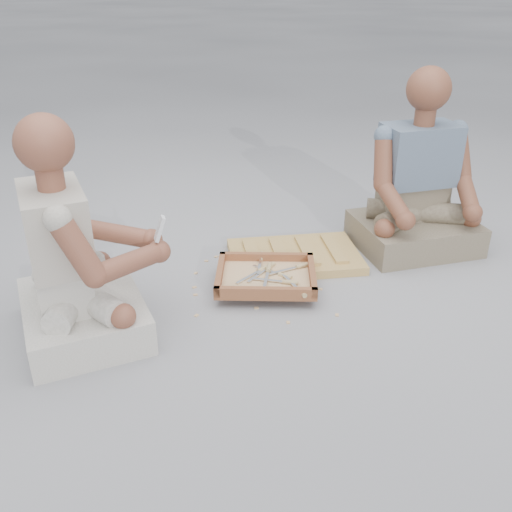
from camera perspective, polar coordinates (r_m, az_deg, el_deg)
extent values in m
plane|color=#95959A|center=(2.33, 2.28, -8.67)|extent=(60.00, 60.00, 0.00)
cube|color=#9F7B3D|center=(2.95, 3.88, -0.04)|extent=(0.67, 0.45, 0.04)
cube|color=brown|center=(2.67, 0.99, -2.36)|extent=(0.52, 0.45, 0.01)
cube|color=brown|center=(2.81, 1.03, -0.14)|extent=(0.46, 0.11, 0.05)
cube|color=brown|center=(2.51, 0.96, -3.65)|extent=(0.46, 0.11, 0.05)
cube|color=brown|center=(2.66, 5.64, -1.85)|extent=(0.10, 0.37, 0.05)
cube|color=brown|center=(2.67, -3.64, -1.74)|extent=(0.10, 0.37, 0.05)
cube|color=#DBB181|center=(2.67, 1.00, -2.16)|extent=(0.45, 0.38, 0.01)
cube|color=white|center=(2.73, 0.36, -1.06)|extent=(0.05, 0.15, 0.00)
cylinder|color=tan|center=(2.83, 0.52, -0.02)|extent=(0.04, 0.07, 0.02)
cube|color=white|center=(2.62, 1.07, -2.40)|extent=(0.14, 0.07, 0.00)
cylinder|color=tan|center=(2.60, 3.44, -2.66)|extent=(0.07, 0.05, 0.02)
cube|color=white|center=(2.61, 3.43, -2.53)|extent=(0.05, 0.15, 0.00)
cylinder|color=tan|center=(2.52, 4.56, -3.64)|extent=(0.04, 0.07, 0.02)
cube|color=white|center=(2.62, 1.03, -2.30)|extent=(0.06, 0.15, 0.00)
cylinder|color=tan|center=(2.71, 1.31, -1.18)|extent=(0.04, 0.07, 0.02)
cube|color=white|center=(2.70, 2.69, -1.47)|extent=(0.15, 0.06, 0.00)
cylinder|color=tan|center=(2.75, 4.68, -0.97)|extent=(0.07, 0.04, 0.02)
cube|color=white|center=(2.66, 0.11, -1.96)|extent=(0.11, 0.12, 0.00)
cylinder|color=tan|center=(2.74, 1.40, -1.04)|extent=(0.06, 0.07, 0.02)
cube|color=white|center=(2.65, -0.85, -2.14)|extent=(0.12, 0.11, 0.00)
cylinder|color=tan|center=(2.72, 0.70, -1.30)|extent=(0.07, 0.06, 0.02)
cube|color=white|center=(2.72, 0.99, -1.38)|extent=(0.12, 0.12, 0.00)
cylinder|color=tan|center=(2.66, 2.94, -2.03)|extent=(0.06, 0.07, 0.02)
cube|color=#DBB181|center=(2.71, 6.44, -3.30)|extent=(0.02, 0.02, 0.00)
cube|color=#DBB181|center=(2.55, 0.05, -5.23)|extent=(0.02, 0.02, 0.00)
cube|color=#DBB181|center=(2.93, -0.16, -0.64)|extent=(0.02, 0.02, 0.00)
cube|color=#DBB181|center=(2.94, 2.89, -0.56)|extent=(0.02, 0.02, 0.00)
cube|color=#DBB181|center=(2.98, 1.15, -0.16)|extent=(0.02, 0.02, 0.00)
cube|color=#DBB181|center=(2.45, 3.24, -6.65)|extent=(0.02, 0.02, 0.00)
cube|color=#DBB181|center=(2.72, -6.18, -3.12)|extent=(0.02, 0.02, 0.00)
cube|color=#DBB181|center=(2.52, 8.11, -5.86)|extent=(0.02, 0.02, 0.00)
cube|color=#DBB181|center=(2.51, -5.97, -5.94)|extent=(0.02, 0.02, 0.00)
cube|color=#DBB181|center=(2.66, -6.08, -3.87)|extent=(0.02, 0.02, 0.00)
cube|color=#DBB181|center=(2.96, -4.98, -0.49)|extent=(0.02, 0.02, 0.00)
cube|color=#DBB181|center=(2.70, 3.17, -3.26)|extent=(0.02, 0.02, 0.00)
cube|color=#DBB181|center=(2.84, -6.04, -1.71)|extent=(0.02, 0.02, 0.00)
cube|color=#DBB181|center=(2.99, -4.01, -0.07)|extent=(0.02, 0.02, 0.00)
cube|color=beige|center=(2.47, -16.82, -5.68)|extent=(0.59, 0.68, 0.15)
cube|color=beige|center=(2.38, -18.77, -2.57)|extent=(0.27, 0.36, 0.18)
cube|color=#B4AC9F|center=(2.28, -19.40, 2.77)|extent=(0.30, 0.41, 0.30)
sphere|color=brown|center=(2.18, -20.42, 10.56)|extent=(0.21, 0.21, 0.21)
sphere|color=brown|center=(2.44, -10.41, 1.60)|extent=(0.09, 0.09, 0.09)
sphere|color=brown|center=(2.33, -9.67, 0.45)|extent=(0.09, 0.09, 0.09)
cube|color=#796F57|center=(3.19, 15.49, 2.21)|extent=(0.65, 0.54, 0.16)
cube|color=#796F57|center=(3.17, 15.32, 5.48)|extent=(0.35, 0.24, 0.19)
cube|color=slate|center=(3.09, 15.97, 9.72)|extent=(0.40, 0.27, 0.31)
sphere|color=brown|center=(3.00, 16.89, 15.70)|extent=(0.22, 0.22, 0.22)
sphere|color=brown|center=(3.06, 20.84, 4.08)|extent=(0.10, 0.10, 0.10)
sphere|color=brown|center=(2.86, 14.73, 3.45)|extent=(0.10, 0.10, 0.10)
cube|color=silver|center=(2.29, -9.61, 2.70)|extent=(0.05, 0.05, 0.10)
cube|color=black|center=(2.29, -9.62, 2.92)|extent=(0.02, 0.03, 0.03)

